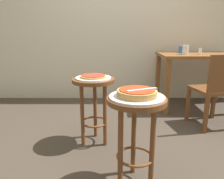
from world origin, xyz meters
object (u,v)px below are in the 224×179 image
at_px(pizza_server_knife, 143,90).
at_px(stool_middle, 94,95).
at_px(pizza_middle, 94,76).
at_px(stool_foreground, 137,121).
at_px(cup_near_edge, 186,50).
at_px(pizza_foreground, 138,93).
at_px(wooden_chair, 217,88).
at_px(cup_far_edge, 182,50).
at_px(serving_plate_foreground, 137,97).
at_px(dining_table, 197,63).
at_px(condiment_shaker, 201,51).
at_px(serving_plate_middle, 94,78).

bearing_deg(pizza_server_knife, stool_middle, 96.82).
bearing_deg(pizza_middle, stool_foreground, -61.15).
height_order(stool_middle, cup_near_edge, cup_near_edge).
distance_m(pizza_foreground, pizza_middle, 0.70).
bearing_deg(wooden_chair, cup_far_edge, 101.61).
bearing_deg(cup_near_edge, wooden_chair, -73.36).
height_order(stool_middle, pizza_server_knife, pizza_server_knife).
bearing_deg(pizza_server_knife, serving_plate_foreground, 122.97).
distance_m(pizza_middle, wooden_chair, 1.40).
xyz_separation_m(stool_foreground, cup_far_edge, (0.83, 1.79, 0.34)).
distance_m(dining_table, cup_near_edge, 0.30).
distance_m(cup_near_edge, cup_far_edge, 0.23).
distance_m(stool_middle, condiment_shaker, 1.73).
bearing_deg(wooden_chair, cup_near_edge, 106.64).
distance_m(cup_far_edge, condiment_shaker, 0.27).
height_order(stool_middle, cup_far_edge, cup_far_edge).
xyz_separation_m(stool_foreground, pizza_server_knife, (0.03, -0.02, 0.23)).
relative_size(stool_middle, pizza_middle, 2.63).
bearing_deg(stool_middle, pizza_foreground, -61.15).
bearing_deg(cup_far_edge, pizza_middle, -134.66).
relative_size(stool_foreground, pizza_middle, 2.63).
relative_size(pizza_foreground, pizza_server_knife, 1.20).
bearing_deg(serving_plate_foreground, serving_plate_middle, 118.85).
bearing_deg(cup_near_edge, cup_far_edge, 87.53).
bearing_deg(stool_middle, pizza_middle, 180.00).
bearing_deg(pizza_middle, serving_plate_foreground, -61.15).
height_order(stool_foreground, stool_middle, same).
xyz_separation_m(pizza_foreground, wooden_chair, (1.00, 0.96, -0.22)).
bearing_deg(pizza_server_knife, condiment_shaker, 35.02).
relative_size(pizza_middle, cup_near_edge, 2.00).
bearing_deg(serving_plate_middle, serving_plate_foreground, -61.15).
height_order(cup_far_edge, wooden_chair, cup_far_edge).
bearing_deg(cup_near_edge, stool_foreground, -117.62).
relative_size(stool_foreground, cup_far_edge, 6.82).
height_order(dining_table, condiment_shaker, condiment_shaker).
bearing_deg(cup_far_edge, stool_middle, -134.66).
height_order(pizza_foreground, serving_plate_middle, pizza_foreground).
xyz_separation_m(serving_plate_middle, cup_near_edge, (1.16, 0.96, 0.18)).
bearing_deg(stool_foreground, pizza_server_knife, -33.69).
relative_size(dining_table, pizza_server_knife, 4.73).
height_order(stool_middle, dining_table, dining_table).
height_order(pizza_foreground, condiment_shaker, condiment_shaker).
xyz_separation_m(stool_middle, cup_near_edge, (1.16, 0.96, 0.35)).
bearing_deg(stool_middle, cup_near_edge, 39.52).
bearing_deg(pizza_middle, stool_middle, 0.00).
relative_size(serving_plate_middle, pizza_server_knife, 1.51).
distance_m(cup_near_edge, wooden_chair, 0.73).
bearing_deg(stool_foreground, serving_plate_foreground, 0.00).
xyz_separation_m(cup_far_edge, wooden_chair, (0.17, -0.83, -0.36)).
distance_m(condiment_shaker, wooden_chair, 0.74).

